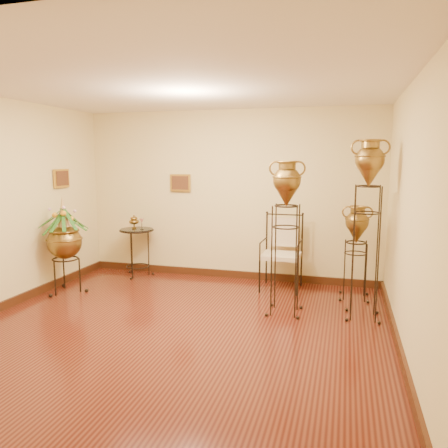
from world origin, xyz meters
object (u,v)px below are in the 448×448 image
(planter_urn, at_px, (64,238))
(armchair, at_px, (281,253))
(amphora_tall, at_px, (367,228))
(side_table, at_px, (137,251))
(amphora_mid, at_px, (286,237))

(planter_urn, xyz_separation_m, armchair, (3.11, 1.01, -0.25))
(amphora_tall, bearing_deg, planter_urn, -178.96)
(planter_urn, bearing_deg, amphora_tall, 1.04)
(side_table, bearing_deg, planter_urn, -118.10)
(amphora_mid, distance_m, side_table, 2.99)
(armchair, bearing_deg, amphora_tall, -37.43)
(amphora_mid, height_order, armchair, amphora_mid)
(planter_urn, height_order, armchair, planter_urn)
(amphora_tall, bearing_deg, amphora_mid, -174.82)
(planter_urn, relative_size, armchair, 1.29)
(amphora_tall, height_order, side_table, amphora_tall)
(amphora_mid, bearing_deg, amphora_tall, 5.18)
(amphora_mid, height_order, planter_urn, amphora_mid)
(planter_urn, bearing_deg, armchair, 18.06)
(amphora_mid, bearing_deg, side_table, 156.87)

